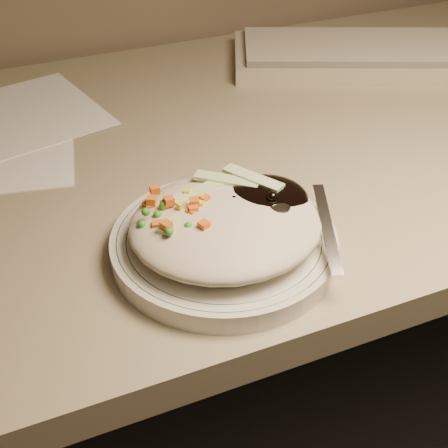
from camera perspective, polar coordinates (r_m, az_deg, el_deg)
name	(u,v)px	position (r m, az deg, el deg)	size (l,w,h in m)	color
desk	(236,251)	(0.95, 1.06, -2.49)	(1.40, 0.70, 0.74)	gray
plate	(224,244)	(0.63, 0.00, -1.88)	(0.23, 0.23, 0.02)	silver
plate_rim	(224,237)	(0.62, 0.00, -1.17)	(0.22, 0.22, 0.00)	#144723
meal	(228,219)	(0.61, 0.40, 0.48)	(0.21, 0.19, 0.05)	#B1A790
keyboard	(387,55)	(1.08, 14.72, 14.75)	(0.53, 0.36, 0.04)	#ACA48D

